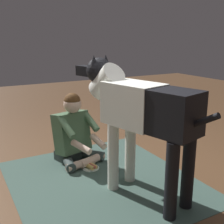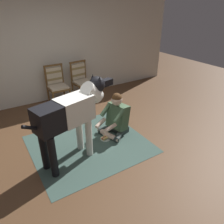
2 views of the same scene
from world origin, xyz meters
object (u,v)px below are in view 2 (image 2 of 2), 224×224
Objects in this scene: hot_dog_on_plate at (105,138)px; dining_chair_left_of_pair at (57,83)px; person_sitting_on_floor at (116,118)px; large_dog at (72,113)px; dining_chair_right_of_pair at (81,79)px.

dining_chair_left_of_pair is at bearing 95.57° from hot_dog_on_plate.
hot_dog_on_plate is (-0.29, -0.08, -0.32)m from person_sitting_on_floor.
dining_chair_left_of_pair is 4.88× the size of hot_dog_on_plate.
hot_dog_on_plate is (0.20, -2.01, -0.52)m from dining_chair_left_of_pair.
person_sitting_on_floor is 0.44m from hot_dog_on_plate.
hot_dog_on_plate is (0.69, 0.18, -0.81)m from large_dog.
dining_chair_right_of_pair is (0.66, -0.00, 0.00)m from dining_chair_left_of_pair.
dining_chair_left_of_pair is 0.66m from dining_chair_right_of_pair.
large_dog is at bearing -165.24° from hot_dog_on_plate.
large_dog reaches higher than dining_chair_right_of_pair.
large_dog is 7.98× the size of hot_dog_on_plate.
large_dog is (-0.97, -0.26, 0.49)m from person_sitting_on_floor.
person_sitting_on_floor is 1.12m from large_dog.
dining_chair_left_of_pair is at bearing 77.39° from large_dog.
hot_dog_on_plate is at bearing -102.93° from dining_chair_right_of_pair.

